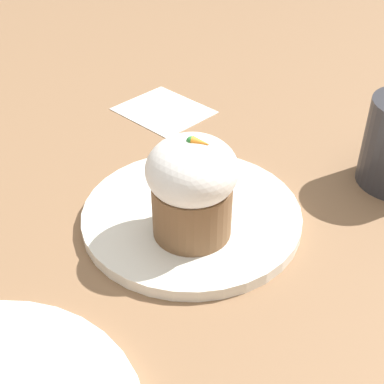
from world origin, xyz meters
The scene contains 5 objects.
ground_plane centered at (0.00, 0.00, 0.00)m, with size 4.00×4.00×0.00m, color #846042.
dessert_plate centered at (0.00, 0.00, 0.01)m, with size 0.23×0.23×0.01m.
carrot_cake centered at (0.01, -0.03, 0.07)m, with size 0.09×0.09×0.11m.
spoon centered at (-0.01, 0.01, 0.02)m, with size 0.10×0.09×0.01m.
paper_napkin centered at (-0.12, 0.22, 0.00)m, with size 0.15×0.14×0.00m.
Camera 1 is at (0.15, -0.41, 0.36)m, focal length 50.00 mm.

